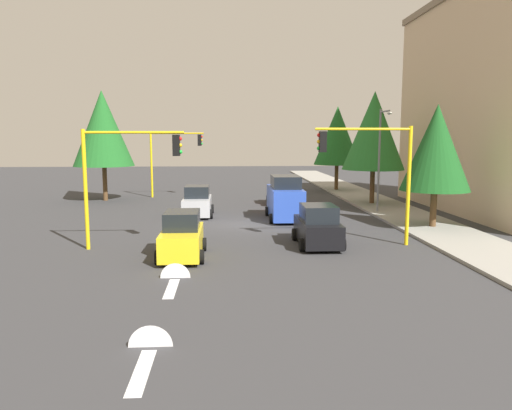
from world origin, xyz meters
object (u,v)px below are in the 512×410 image
traffic_signal_near_left (372,162)px  tree_roadside_mid (374,131)px  traffic_signal_near_right (125,165)px  car_silver (197,202)px  street_lamp_curbside (381,149)px  tree_roadside_near (436,148)px  car_red (281,193)px  traffic_signal_far_right (172,151)px  delivery_van_blue (285,199)px  tree_opposite_side (103,128)px  car_yellow (182,237)px  tree_roadside_far (337,136)px  car_black (318,227)px

traffic_signal_near_left → tree_roadside_mid: tree_roadside_mid is taller
traffic_signal_near_right → car_silver: bearing=164.4°
street_lamp_curbside → car_silver: street_lamp_curbside is taller
tree_roadside_mid → tree_roadside_near: bearing=2.9°
street_lamp_curbside → tree_roadside_mid: 4.64m
traffic_signal_near_left → tree_roadside_near: tree_roadside_near is taller
car_red → traffic_signal_far_right: bearing=-120.9°
tree_roadside_near → delivery_van_blue: bearing=-115.1°
tree_opposite_side → tree_roadside_mid: 21.38m
tree_roadside_mid → car_yellow: (15.79, -13.02, -4.72)m
traffic_signal_near_left → traffic_signal_near_right: bearing=-90.0°
traffic_signal_near_left → tree_roadside_far: bearing=171.0°
traffic_signal_near_right → delivery_van_blue: traffic_signal_near_right is taller
tree_opposite_side → car_yellow: 21.90m
traffic_signal_near_left → tree_roadside_mid: bearing=162.9°
traffic_signal_far_right → tree_roadside_mid: (6.00, 15.69, 1.64)m
tree_roadside_mid → street_lamp_curbside: bearing=-10.3°
car_silver → traffic_signal_near_right: bearing=-15.6°
traffic_signal_near_left → tree_roadside_near: bearing=129.8°
car_black → car_yellow: size_ratio=1.03×
car_silver → traffic_signal_near_left: bearing=42.5°
tree_roadside_mid → car_black: (13.89, -6.78, -4.72)m
delivery_van_blue → car_yellow: size_ratio=1.26×
traffic_signal_far_right → car_yellow: 22.16m
delivery_van_blue → car_silver: bearing=-107.7°
tree_roadside_near → street_lamp_curbside: bearing=-167.0°
car_red → tree_roadside_mid: bearing=83.8°
traffic_signal_near_right → tree_roadside_far: 28.43m
traffic_signal_far_right → tree_roadside_mid: size_ratio=0.66×
traffic_signal_far_right → car_red: bearing=59.1°
traffic_signal_far_right → delivery_van_blue: (12.28, 8.26, -2.70)m
tree_roadside_mid → car_silver: tree_roadside_mid is taller
traffic_signal_near_right → car_red: (-14.75, 8.76, -3.00)m
tree_roadside_far → car_black: 25.09m
tree_roadside_far → car_silver: tree_roadside_far is taller
traffic_signal_far_right → tree_roadside_near: 22.77m
car_red → traffic_signal_near_left: bearing=10.0°
car_black → car_red: 14.64m
tree_opposite_side → car_silver: (8.49, 7.98, -4.94)m
traffic_signal_far_right → car_yellow: traffic_signal_far_right is taller
traffic_signal_far_right → traffic_signal_near_left: bearing=29.6°
traffic_signal_near_left → delivery_van_blue: size_ratio=1.18×
tree_opposite_side → car_red: 15.28m
tree_opposite_side → car_red: size_ratio=2.46×
street_lamp_curbside → car_red: bearing=-130.1°
street_lamp_curbside → car_yellow: street_lamp_curbside is taller
traffic_signal_near_right → street_lamp_curbside: bearing=122.9°
traffic_signal_near_left → tree_opposite_side: tree_opposite_side is taller
delivery_van_blue → car_silver: 5.88m
car_yellow → tree_opposite_side: bearing=-158.0°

